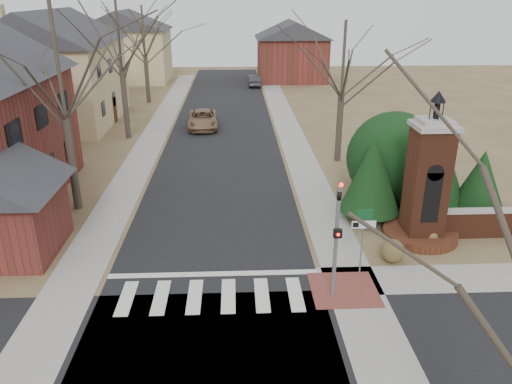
{
  "coord_description": "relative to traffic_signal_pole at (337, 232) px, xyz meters",
  "views": [
    {
      "loc": [
        0.92,
        -14.35,
        10.06
      ],
      "look_at": [
        1.81,
        6.0,
        1.9
      ],
      "focal_mm": 35.0,
      "sensor_mm": 36.0,
      "label": 1
    }
  ],
  "objects": [
    {
      "name": "traffic_signal_pole",
      "position": [
        0.0,
        0.0,
        0.0
      ],
      "size": [
        0.28,
        0.41,
        4.5
      ],
      "color": "slate",
      "rests_on": "ground"
    },
    {
      "name": "bare_tree_0",
      "position": [
        -11.3,
        8.43,
        5.11
      ],
      "size": [
        8.05,
        8.05,
        11.15
      ],
      "color": "#473D33",
      "rests_on": "ground"
    },
    {
      "name": "brick_gate_monument",
      "position": [
        4.7,
        4.42,
        -0.42
      ],
      "size": [
        3.2,
        3.2,
        6.47
      ],
      "color": "#5C2C1B",
      "rests_on": "ground"
    },
    {
      "name": "evergreen_mass",
      "position": [
        4.7,
        8.93,
        -0.19
      ],
      "size": [
        4.8,
        4.8,
        4.8
      ],
      "primitive_type": "sphere",
      "color": "black",
      "rests_on": "ground"
    },
    {
      "name": "house_distant_right",
      "position": [
        3.69,
        47.42,
        1.06
      ],
      "size": [
        8.8,
        8.8,
        7.3
      ],
      "color": "maroon",
      "rests_on": "ground"
    },
    {
      "name": "bare_tree_3",
      "position": [
        3.2,
        15.43,
        4.1
      ],
      "size": [
        7.0,
        7.0,
        9.7
      ],
      "color": "#473D33",
      "rests_on": "ground"
    },
    {
      "name": "bare_tree_1",
      "position": [
        -11.3,
        21.43,
        5.44
      ],
      "size": [
        8.4,
        8.4,
        11.64
      ],
      "color": "#473D33",
      "rests_on": "ground"
    },
    {
      "name": "house_distant_left",
      "position": [
        -16.31,
        47.42,
        1.66
      ],
      "size": [
        10.8,
        8.8,
        8.53
      ],
      "color": "#CBB687",
      "rests_on": "ground"
    },
    {
      "name": "evergreen_far",
      "position": [
        8.2,
        6.63,
        -0.69
      ],
      "size": [
        2.4,
        2.4,
        3.3
      ],
      "color": "#473D33",
      "rests_on": "ground"
    },
    {
      "name": "evergreen_near",
      "position": [
        2.9,
        6.43,
        -0.29
      ],
      "size": [
        2.8,
        2.8,
        4.1
      ],
      "color": "#473D33",
      "rests_on": "ground"
    },
    {
      "name": "sidewalk_left",
      "position": [
        -9.5,
        21.43,
        -2.58
      ],
      "size": [
        2.0,
        60.0,
        0.02
      ],
      "primitive_type": "cube",
      "color": "gray",
      "rests_on": "ground"
    },
    {
      "name": "house_stucco_left",
      "position": [
        -17.8,
        26.42,
        2.01
      ],
      "size": [
        9.8,
        12.8,
        9.28
      ],
      "color": "#CBB687",
      "rests_on": "ground"
    },
    {
      "name": "garage_left",
      "position": [
        -12.82,
        3.92,
        -0.35
      ],
      "size": [
        4.8,
        4.8,
        4.29
      ],
      "color": "maroon",
      "rests_on": "ground"
    },
    {
      "name": "main_street",
      "position": [
        -4.3,
        21.43,
        -2.58
      ],
      "size": [
        8.0,
        70.0,
        0.01
      ],
      "primitive_type": "cube",
      "color": "black",
      "rests_on": "ground"
    },
    {
      "name": "bare_tree_2",
      "position": [
        -11.8,
        34.43,
        4.44
      ],
      "size": [
        7.35,
        7.35,
        10.19
      ],
      "color": "#473D33",
      "rests_on": "ground"
    },
    {
      "name": "evergreen_mid",
      "position": [
        6.2,
        7.63,
        0.01
      ],
      "size": [
        3.4,
        3.4,
        4.7
      ],
      "color": "#473D33",
      "rests_on": "ground"
    },
    {
      "name": "sign_post",
      "position": [
        1.29,
        1.41,
        -0.64
      ],
      "size": [
        0.9,
        0.07,
        2.75
      ],
      "color": "slate",
      "rests_on": "ground"
    },
    {
      "name": "distant_car",
      "position": [
        -1.03,
        43.06,
        -1.94
      ],
      "size": [
        1.41,
        3.93,
        1.29
      ],
      "primitive_type": "imported",
      "rotation": [
        0.0,
        0.0,
        3.15
      ],
      "color": "#34363B",
      "rests_on": "ground"
    },
    {
      "name": "crosswalk_zone",
      "position": [
        -4.3,
        0.23,
        -2.58
      ],
      "size": [
        8.0,
        2.2,
        0.02
      ],
      "primitive_type": "cube",
      "color": "silver",
      "rests_on": "ground"
    },
    {
      "name": "dry_shrub_left",
      "position": [
        2.85,
        2.43,
        -2.11
      ],
      "size": [
        0.95,
        0.95,
        0.95
      ],
      "primitive_type": "sphere",
      "color": "brown",
      "rests_on": "ground"
    },
    {
      "name": "pickup_truck",
      "position": [
        -5.9,
        24.15,
        -1.89
      ],
      "size": [
        2.53,
        5.1,
        1.39
      ],
      "primitive_type": "imported",
      "rotation": [
        0.0,
        0.0,
        0.05
      ],
      "color": "#8C6F4C",
      "rests_on": "ground"
    },
    {
      "name": "stop_bar",
      "position": [
        -4.3,
        1.73,
        -2.58
      ],
      "size": [
        8.0,
        0.35,
        0.02
      ],
      "primitive_type": "cube",
      "color": "silver",
      "rests_on": "ground"
    },
    {
      "name": "curb_apron",
      "position": [
        0.5,
        0.43,
        -2.57
      ],
      "size": [
        2.4,
        2.4,
        0.02
      ],
      "primitive_type": "cube",
      "color": "brown",
      "rests_on": "ground"
    },
    {
      "name": "ground",
      "position": [
        -4.3,
        -0.57,
        -2.59
      ],
      "size": [
        120.0,
        120.0,
        0.0
      ],
      "primitive_type": "plane",
      "color": "brown",
      "rests_on": "ground"
    },
    {
      "name": "cross_street",
      "position": [
        -4.3,
        -3.57,
        -2.58
      ],
      "size": [
        120.0,
        8.0,
        0.01
      ],
      "primitive_type": "cube",
      "color": "black",
      "rests_on": "ground"
    },
    {
      "name": "dry_shrub_right",
      "position": [
        5.0,
        4.03,
        -2.19
      ],
      "size": [
        0.79,
        0.79,
        0.79
      ],
      "primitive_type": "sphere",
      "color": "brown",
      "rests_on": "ground"
    },
    {
      "name": "sidewalk_right_main",
      "position": [
        0.9,
        21.43,
        -2.58
      ],
      "size": [
        2.0,
        60.0,
        0.02
      ],
      "primitive_type": "cube",
      "color": "gray",
      "rests_on": "ground"
    }
  ]
}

